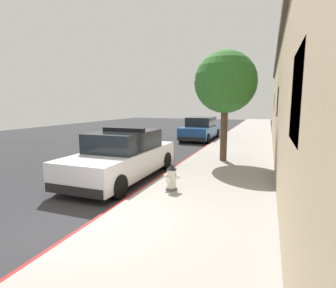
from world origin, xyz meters
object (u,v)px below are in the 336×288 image
at_px(parked_car_silver_ahead, 201,129).
at_px(street_tree, 225,83).
at_px(police_cruiser, 123,156).
at_px(fire_hydrant, 172,177).

bearing_deg(parked_car_silver_ahead, street_tree, -69.25).
height_order(parked_car_silver_ahead, street_tree, street_tree).
distance_m(police_cruiser, parked_car_silver_ahead, 10.52).
height_order(police_cruiser, street_tree, street_tree).
bearing_deg(fire_hydrant, parked_car_silver_ahead, 99.96).
height_order(police_cruiser, parked_car_silver_ahead, police_cruiser).
relative_size(parked_car_silver_ahead, street_tree, 1.10).
height_order(parked_car_silver_ahead, fire_hydrant, parked_car_silver_ahead).
bearing_deg(street_tree, police_cruiser, -129.12).
xyz_separation_m(fire_hydrant, street_tree, (0.69, 4.35, 2.80)).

